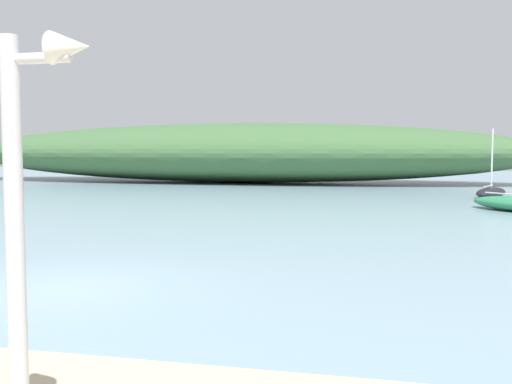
# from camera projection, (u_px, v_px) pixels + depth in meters

# --- Properties ---
(ground_plane) EXTENTS (120.00, 120.00, 0.00)m
(ground_plane) POSITION_uv_depth(u_px,v_px,m) (59.00, 288.00, 10.53)
(ground_plane) COLOR #7A99A8
(distant_hill) EXTENTS (43.53, 10.23, 4.32)m
(distant_hill) POSITION_uv_depth(u_px,v_px,m) (236.00, 153.00, 43.46)
(distant_hill) COLOR #3D6038
(distant_hill) RESTS_ON ground
(sailboat_far_right) EXTENTS (2.35, 3.41, 3.47)m
(sailboat_far_right) POSITION_uv_depth(u_px,v_px,m) (491.00, 192.00, 29.52)
(sailboat_far_right) COLOR black
(sailboat_far_right) RESTS_ON ground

